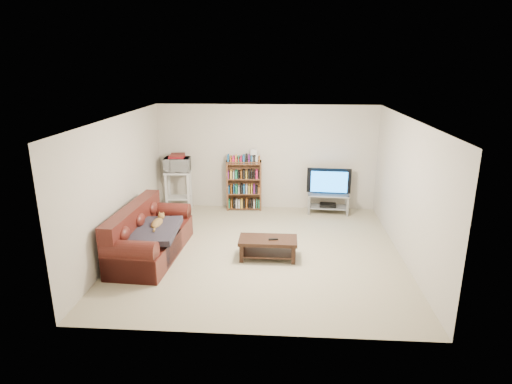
# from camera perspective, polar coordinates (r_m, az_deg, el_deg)

# --- Properties ---
(floor) EXTENTS (5.00, 5.00, 0.00)m
(floor) POSITION_cam_1_polar(r_m,az_deg,el_deg) (7.84, 0.54, -7.88)
(floor) COLOR #BBAF8B
(floor) RESTS_ON ground
(ceiling) EXTENTS (5.00, 5.00, 0.00)m
(ceiling) POSITION_cam_1_polar(r_m,az_deg,el_deg) (7.18, 0.59, 9.81)
(ceiling) COLOR white
(ceiling) RESTS_ON ground
(wall_back) EXTENTS (5.00, 0.00, 5.00)m
(wall_back) POSITION_cam_1_polar(r_m,az_deg,el_deg) (9.84, 1.41, 4.63)
(wall_back) COLOR beige
(wall_back) RESTS_ON ground
(wall_front) EXTENTS (5.00, 0.00, 5.00)m
(wall_front) POSITION_cam_1_polar(r_m,az_deg,el_deg) (5.07, -1.09, -7.33)
(wall_front) COLOR beige
(wall_front) RESTS_ON ground
(wall_left) EXTENTS (0.00, 5.00, 5.00)m
(wall_left) POSITION_cam_1_polar(r_m,az_deg,el_deg) (7.96, -17.72, 0.88)
(wall_left) COLOR beige
(wall_left) RESTS_ON ground
(wall_right) EXTENTS (0.00, 5.00, 5.00)m
(wall_right) POSITION_cam_1_polar(r_m,az_deg,el_deg) (7.70, 19.48, 0.19)
(wall_right) COLOR beige
(wall_right) RESTS_ON ground
(sofa) EXTENTS (1.02, 2.14, 0.90)m
(sofa) POSITION_cam_1_polar(r_m,az_deg,el_deg) (7.80, -14.31, -6.03)
(sofa) COLOR #4B1913
(sofa) RESTS_ON floor
(blanket) EXTENTS (0.84, 1.07, 0.18)m
(blanket) POSITION_cam_1_polar(r_m,az_deg,el_deg) (7.54, -13.51, -5.04)
(blanket) COLOR #2C2833
(blanket) RESTS_ON sofa
(cat) EXTENTS (0.26, 0.58, 0.17)m
(cat) POSITION_cam_1_polar(r_m,az_deg,el_deg) (7.68, -13.06, -4.10)
(cat) COLOR brown
(cat) RESTS_ON sofa
(coffee_table) EXTENTS (1.01, 0.51, 0.37)m
(coffee_table) POSITION_cam_1_polar(r_m,az_deg,el_deg) (7.48, 1.61, -7.03)
(coffee_table) COLOR black
(coffee_table) RESTS_ON floor
(remote) EXTENTS (0.17, 0.07, 0.02)m
(remote) POSITION_cam_1_polar(r_m,az_deg,el_deg) (7.38, 2.31, -6.32)
(remote) COLOR black
(remote) RESTS_ON coffee_table
(tv_stand) EXTENTS (0.94, 0.47, 0.46)m
(tv_stand) POSITION_cam_1_polar(r_m,az_deg,el_deg) (9.79, 9.58, -1.05)
(tv_stand) COLOR #999EA3
(tv_stand) RESTS_ON floor
(television) EXTENTS (0.99, 0.19, 0.57)m
(television) POSITION_cam_1_polar(r_m,az_deg,el_deg) (9.67, 9.70, 1.36)
(television) COLOR black
(television) RESTS_ON tv_stand
(dvd_player) EXTENTS (0.38, 0.28, 0.06)m
(dvd_player) POSITION_cam_1_polar(r_m,az_deg,el_deg) (9.83, 9.55, -1.72)
(dvd_player) COLOR black
(dvd_player) RESTS_ON tv_stand
(bookshelf) EXTENTS (0.81, 0.29, 1.15)m
(bookshelf) POSITION_cam_1_polar(r_m,az_deg,el_deg) (9.83, -1.60, 0.99)
(bookshelf) COLOR brown
(bookshelf) RESTS_ON floor
(shelf_clutter) EXTENTS (0.59, 0.21, 0.28)m
(shelf_clutter) POSITION_cam_1_polar(r_m,az_deg,el_deg) (9.68, -1.05, 4.80)
(shelf_clutter) COLOR silver
(shelf_clutter) RESTS_ON bookshelf
(microwave_stand) EXTENTS (0.60, 0.46, 0.92)m
(microwave_stand) POSITION_cam_1_polar(r_m,az_deg,el_deg) (9.95, -10.31, 0.88)
(microwave_stand) COLOR silver
(microwave_stand) RESTS_ON floor
(microwave) EXTENTS (0.59, 0.42, 0.31)m
(microwave) POSITION_cam_1_polar(r_m,az_deg,el_deg) (9.83, -10.46, 3.62)
(microwave) COLOR silver
(microwave) RESTS_ON microwave_stand
(game_boxes) EXTENTS (0.35, 0.31, 0.05)m
(game_boxes) POSITION_cam_1_polar(r_m,az_deg,el_deg) (9.79, -10.51, 4.66)
(game_boxes) COLOR maroon
(game_boxes) RESTS_ON microwave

